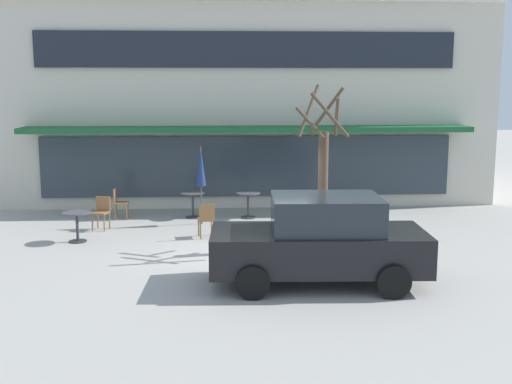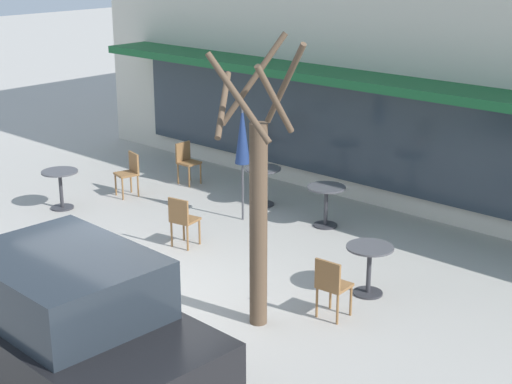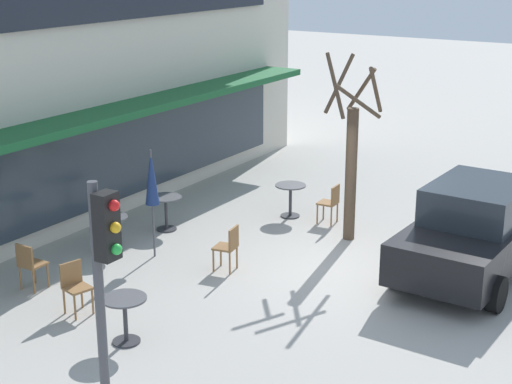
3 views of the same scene
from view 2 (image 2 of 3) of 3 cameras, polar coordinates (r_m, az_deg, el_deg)
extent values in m
plane|color=#ADA8A0|center=(11.47, -8.35, -8.28)|extent=(80.00, 80.00, 0.00)
cube|color=beige|center=(18.37, 16.37, 12.35)|extent=(16.12, 8.00, 6.88)
cube|color=#19592D|center=(14.57, 7.99, 8.01)|extent=(13.70, 1.10, 0.16)
cube|color=#2D3842|center=(15.22, 8.84, 3.77)|extent=(12.89, 0.10, 1.90)
cylinder|color=#333338|center=(15.77, -13.90, -1.10)|extent=(0.44, 0.44, 0.03)
cylinder|color=#333338|center=(15.66, -14.00, 0.16)|extent=(0.07, 0.07, 0.70)
cylinder|color=#4C4C51|center=(15.55, -14.10, 1.44)|extent=(0.70, 0.70, 0.03)
cylinder|color=#333338|center=(15.50, 0.51, -0.89)|extent=(0.44, 0.44, 0.03)
cylinder|color=#333338|center=(15.39, 0.52, 0.40)|extent=(0.07, 0.07, 0.70)
cylinder|color=#4C4C51|center=(15.28, 0.52, 1.70)|extent=(0.70, 0.70, 0.03)
cylinder|color=#333338|center=(11.86, 8.13, -7.27)|extent=(0.44, 0.44, 0.03)
cylinder|color=#333338|center=(11.71, 8.21, -5.66)|extent=(0.07, 0.07, 0.70)
cylinder|color=#4C4C51|center=(11.57, 8.29, -4.00)|extent=(0.70, 0.70, 0.03)
cylinder|color=#333338|center=(14.44, 5.06, -2.42)|extent=(0.44, 0.44, 0.03)
cylinder|color=#333338|center=(14.32, 5.10, -1.05)|extent=(0.07, 0.07, 0.70)
cylinder|color=#4C4C51|center=(14.20, 5.14, 0.34)|extent=(0.70, 0.70, 0.03)
cylinder|color=#4C4C51|center=(14.37, -0.98, 2.11)|extent=(0.04, 0.04, 2.20)
cone|color=navy|center=(14.23, -0.99, 4.24)|extent=(0.28, 0.28, 1.10)
cylinder|color=olive|center=(11.27, 5.44, -7.40)|extent=(0.04, 0.04, 0.45)
cylinder|color=olive|center=(11.11, 6.91, -7.86)|extent=(0.04, 0.04, 0.45)
cylinder|color=olive|center=(11.01, 4.45, -8.01)|extent=(0.04, 0.04, 0.45)
cylinder|color=olive|center=(10.85, 5.94, -8.49)|extent=(0.04, 0.04, 0.45)
cube|color=olive|center=(10.95, 5.73, -6.78)|extent=(0.42, 0.42, 0.04)
cube|color=olive|center=(10.72, 5.23, -6.04)|extent=(0.40, 0.06, 0.40)
cylinder|color=olive|center=(15.97, -9.67, 0.22)|extent=(0.04, 0.04, 0.45)
cylinder|color=olive|center=(16.27, -10.17, 0.52)|extent=(0.04, 0.04, 0.45)
cylinder|color=olive|center=(16.10, -8.57, 0.42)|extent=(0.04, 0.04, 0.45)
cylinder|color=olive|center=(16.40, -9.08, 0.72)|extent=(0.04, 0.04, 0.45)
cube|color=olive|center=(16.11, -9.42, 1.30)|extent=(0.49, 0.49, 0.04)
cube|color=olive|center=(16.12, -8.88, 2.16)|extent=(0.40, 0.14, 0.40)
cylinder|color=olive|center=(13.70, -5.28, -2.64)|extent=(0.04, 0.04, 0.45)
cylinder|color=olive|center=(13.51, -4.13, -2.92)|extent=(0.04, 0.04, 0.45)
cylinder|color=olive|center=(13.45, -6.16, -3.07)|extent=(0.04, 0.04, 0.45)
cylinder|color=olive|center=(13.26, -5.00, -3.36)|extent=(0.04, 0.04, 0.45)
cube|color=olive|center=(13.39, -5.17, -2.02)|extent=(0.46, 0.46, 0.04)
cube|color=olive|center=(13.19, -5.67, -1.35)|extent=(0.40, 0.11, 0.40)
cylinder|color=olive|center=(16.81, -4.05, 1.35)|extent=(0.04, 0.04, 0.45)
cylinder|color=olive|center=(16.59, -4.89, 1.09)|extent=(0.04, 0.04, 0.45)
cylinder|color=olive|center=(17.05, -4.85, 1.56)|extent=(0.04, 0.04, 0.45)
cylinder|color=olive|center=(16.82, -5.69, 1.31)|extent=(0.04, 0.04, 0.45)
cube|color=olive|center=(16.75, -4.89, 2.13)|extent=(0.40, 0.40, 0.04)
cube|color=olive|center=(16.81, -5.34, 2.96)|extent=(0.04, 0.40, 0.40)
cube|color=black|center=(9.38, -13.99, -10.21)|extent=(4.27, 1.97, 0.76)
cube|color=#232B33|center=(8.95, -13.83, -6.49)|extent=(2.16, 1.68, 0.68)
cylinder|color=black|center=(10.96, -13.49, -8.08)|extent=(0.65, 0.25, 0.64)
cylinder|color=black|center=(9.09, -4.36, -13.40)|extent=(0.65, 0.25, 0.64)
cylinder|color=brown|center=(10.37, 0.18, -2.55)|extent=(0.24, 0.24, 2.81)
cylinder|color=brown|center=(9.67, 1.37, 6.74)|extent=(0.14, 0.66, 0.93)
cylinder|color=brown|center=(10.08, 2.11, 7.83)|extent=(0.85, 0.31, 1.16)
cylinder|color=brown|center=(10.26, -0.18, 8.21)|extent=(0.63, 0.75, 1.22)
cylinder|color=brown|center=(9.97, -2.41, 6.36)|extent=(0.62, 0.82, 0.71)
cylinder|color=brown|center=(9.51, -1.30, 6.86)|extent=(0.95, 0.22, 1.05)
camera|label=1|loc=(11.89, -86.98, -4.88)|focal=45.00mm
camera|label=3|loc=(20.82, -48.12, 14.64)|focal=55.00mm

